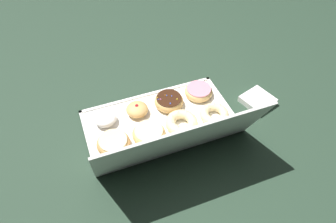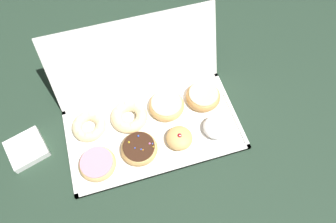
{
  "view_description": "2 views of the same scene",
  "coord_description": "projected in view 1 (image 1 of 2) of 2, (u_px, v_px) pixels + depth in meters",
  "views": [
    {
      "loc": [
        0.25,
        0.76,
        0.91
      ],
      "look_at": [
        -0.04,
        -0.01,
        0.03
      ],
      "focal_mm": 33.82,
      "sensor_mm": 36.0,
      "label": 1
    },
    {
      "loc": [
        -0.08,
        -0.43,
        0.92
      ],
      "look_at": [
        0.06,
        0.03,
        0.05
      ],
      "focal_mm": 32.79,
      "sensor_mm": 36.0,
      "label": 2
    }
  ],
  "objects": [
    {
      "name": "donut_box",
      "position": [
        159.0,
        120.0,
        1.21
      ],
      "size": [
        0.56,
        0.3,
        0.01
      ],
      "color": "white",
      "rests_on": "ground"
    },
    {
      "name": "glazed_ring_donut_7",
      "position": [
        113.0,
        143.0,
        1.1
      ],
      "size": [
        0.12,
        0.12,
        0.04
      ],
      "color": "tan",
      "rests_on": "donut_box"
    },
    {
      "name": "powdered_filled_donut_3",
      "position": [
        105.0,
        118.0,
        1.18
      ],
      "size": [
        0.08,
        0.08,
        0.04
      ],
      "color": "white",
      "rests_on": "donut_box"
    },
    {
      "name": "ground_plane",
      "position": [
        159.0,
        121.0,
        1.21
      ],
      "size": [
        3.0,
        3.0,
        0.0
      ],
      "primitive_type": "plane",
      "color": "#233828"
    },
    {
      "name": "napkin_stack",
      "position": [
        258.0,
        100.0,
        1.27
      ],
      "size": [
        0.14,
        0.14,
        0.03
      ],
      "primitive_type": "cube",
      "rotation": [
        0.0,
        0.0,
        0.29
      ],
      "color": "white",
      "rests_on": "ground"
    },
    {
      "name": "box_lid_open",
      "position": [
        181.0,
        141.0,
        0.99
      ],
      "size": [
        0.56,
        0.12,
        0.25
      ],
      "primitive_type": "cube",
      "rotation": [
        1.16,
        0.0,
        0.0
      ],
      "color": "white",
      "rests_on": "ground"
    },
    {
      "name": "cruller_donut_4",
      "position": [
        214.0,
        114.0,
        1.2
      ],
      "size": [
        0.11,
        0.11,
        0.04
      ],
      "color": "beige",
      "rests_on": "donut_box"
    },
    {
      "name": "glazed_ring_donut_6",
      "position": [
        149.0,
        133.0,
        1.13
      ],
      "size": [
        0.12,
        0.12,
        0.04
      ],
      "color": "tan",
      "rests_on": "donut_box"
    },
    {
      "name": "jelly_filled_donut_2",
      "position": [
        137.0,
        109.0,
        1.21
      ],
      "size": [
        0.08,
        0.08,
        0.05
      ],
      "color": "tan",
      "rests_on": "donut_box"
    },
    {
      "name": "pink_frosted_donut_0",
      "position": [
        199.0,
        91.0,
        1.28
      ],
      "size": [
        0.11,
        0.11,
        0.04
      ],
      "color": "#E5B770",
      "rests_on": "donut_box"
    },
    {
      "name": "cruller_donut_5",
      "position": [
        182.0,
        122.0,
        1.17
      ],
      "size": [
        0.12,
        0.12,
        0.04
      ],
      "color": "beige",
      "rests_on": "donut_box"
    },
    {
      "name": "sprinkle_donut_1",
      "position": [
        169.0,
        101.0,
        1.24
      ],
      "size": [
        0.12,
        0.12,
        0.04
      ],
      "color": "tan",
      "rests_on": "donut_box"
    }
  ]
}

